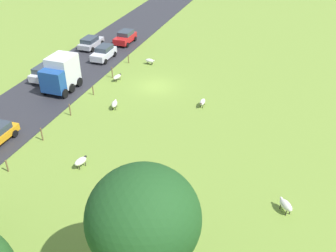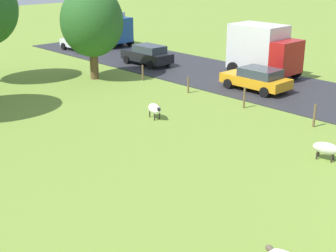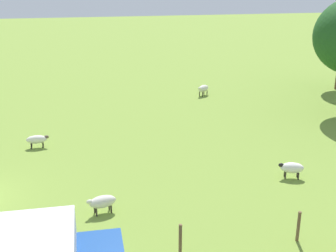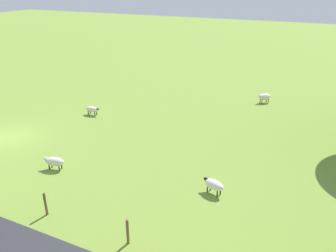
{
  "view_description": "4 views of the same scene",
  "coord_description": "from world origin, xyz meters",
  "px_view_note": "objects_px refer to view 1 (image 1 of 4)",
  "views": [
    {
      "loc": [
        -13.71,
        35.16,
        18.56
      ],
      "look_at": [
        -4.82,
        9.65,
        1.58
      ],
      "focal_mm": 40.83,
      "sensor_mm": 36.0,
      "label": 1
    },
    {
      "loc": [
        -15.8,
        -3.0,
        8.21
      ],
      "look_at": [
        -2.45,
        11.07,
        1.32
      ],
      "focal_mm": 50.72,
      "sensor_mm": 36.0,
      "label": 2
    },
    {
      "loc": [
        18.61,
        5.54,
        9.63
      ],
      "look_at": [
        -5.65,
        10.22,
        0.92
      ],
      "focal_mm": 47.63,
      "sensor_mm": 36.0,
      "label": 3
    },
    {
      "loc": [
        14.87,
        19.29,
        10.35
      ],
      "look_at": [
        -3.37,
        10.76,
        1.54
      ],
      "focal_mm": 36.25,
      "sensor_mm": 36.0,
      "label": 4
    }
  ],
  "objects_px": {
    "sheep_4": "(81,161)",
    "truck_2": "(61,74)",
    "sheep_2": "(202,102)",
    "sheep_0": "(114,104)",
    "tree_3": "(143,219)",
    "sheep_1": "(117,77)",
    "sheep_5": "(150,61)",
    "car_7": "(125,37)",
    "car_3": "(91,42)",
    "sheep_3": "(286,205)",
    "car_4": "(45,72)",
    "car_1": "(104,53)"
  },
  "relations": [
    {
      "from": "sheep_4",
      "to": "car_3",
      "type": "bearing_deg",
      "value": -62.77
    },
    {
      "from": "sheep_4",
      "to": "truck_2",
      "type": "relative_size",
      "value": 0.31
    },
    {
      "from": "sheep_0",
      "to": "car_7",
      "type": "relative_size",
      "value": 0.32
    },
    {
      "from": "sheep_4",
      "to": "car_4",
      "type": "xyz_separation_m",
      "value": [
        11.91,
        -12.7,
        0.36
      ]
    },
    {
      "from": "sheep_3",
      "to": "car_4",
      "type": "height_order",
      "value": "car_4"
    },
    {
      "from": "tree_3",
      "to": "car_7",
      "type": "relative_size",
      "value": 1.98
    },
    {
      "from": "sheep_0",
      "to": "sheep_4",
      "type": "height_order",
      "value": "sheep_4"
    },
    {
      "from": "sheep_0",
      "to": "sheep_5",
      "type": "height_order",
      "value": "sheep_0"
    },
    {
      "from": "car_3",
      "to": "car_7",
      "type": "xyz_separation_m",
      "value": [
        -3.64,
        -3.17,
        0.09
      ]
    },
    {
      "from": "car_1",
      "to": "car_3",
      "type": "height_order",
      "value": "car_1"
    },
    {
      "from": "sheep_1",
      "to": "sheep_5",
      "type": "xyz_separation_m",
      "value": [
        -1.76,
        -5.54,
        0.01
      ]
    },
    {
      "from": "sheep_5",
      "to": "car_3",
      "type": "bearing_deg",
      "value": -15.11
    },
    {
      "from": "truck_2",
      "to": "car_3",
      "type": "bearing_deg",
      "value": -74.69
    },
    {
      "from": "sheep_5",
      "to": "truck_2",
      "type": "bearing_deg",
      "value": 56.93
    },
    {
      "from": "tree_3",
      "to": "car_7",
      "type": "bearing_deg",
      "value": -63.7
    },
    {
      "from": "car_1",
      "to": "sheep_3",
      "type": "bearing_deg",
      "value": 140.06
    },
    {
      "from": "sheep_1",
      "to": "car_1",
      "type": "bearing_deg",
      "value": -50.03
    },
    {
      "from": "truck_2",
      "to": "car_3",
      "type": "distance_m",
      "value": 12.66
    },
    {
      "from": "sheep_3",
      "to": "tree_3",
      "type": "relative_size",
      "value": 0.16
    },
    {
      "from": "truck_2",
      "to": "car_4",
      "type": "height_order",
      "value": "truck_2"
    },
    {
      "from": "sheep_3",
      "to": "car_1",
      "type": "relative_size",
      "value": 0.31
    },
    {
      "from": "sheep_2",
      "to": "car_3",
      "type": "bearing_deg",
      "value": -30.3
    },
    {
      "from": "sheep_4",
      "to": "tree_3",
      "type": "relative_size",
      "value": 0.16
    },
    {
      "from": "sheep_3",
      "to": "sheep_5",
      "type": "relative_size",
      "value": 0.99
    },
    {
      "from": "truck_2",
      "to": "car_1",
      "type": "bearing_deg",
      "value": -91.24
    },
    {
      "from": "sheep_5",
      "to": "sheep_3",
      "type": "bearing_deg",
      "value": 131.1
    },
    {
      "from": "sheep_2",
      "to": "sheep_4",
      "type": "height_order",
      "value": "sheep_4"
    },
    {
      "from": "sheep_4",
      "to": "sheep_2",
      "type": "bearing_deg",
      "value": -117.25
    },
    {
      "from": "sheep_0",
      "to": "car_3",
      "type": "height_order",
      "value": "car_3"
    },
    {
      "from": "car_1",
      "to": "sheep_1",
      "type": "bearing_deg",
      "value": 129.97
    },
    {
      "from": "sheep_1",
      "to": "sheep_2",
      "type": "relative_size",
      "value": 1.06
    },
    {
      "from": "sheep_5",
      "to": "tree_3",
      "type": "height_order",
      "value": "tree_3"
    },
    {
      "from": "tree_3",
      "to": "truck_2",
      "type": "distance_m",
      "value": 26.29
    },
    {
      "from": "sheep_1",
      "to": "sheep_2",
      "type": "xyz_separation_m",
      "value": [
        -10.56,
        2.61,
        0.03
      ]
    },
    {
      "from": "sheep_0",
      "to": "car_4",
      "type": "distance_m",
      "value": 10.89
    },
    {
      "from": "sheep_5",
      "to": "car_3",
      "type": "height_order",
      "value": "car_3"
    },
    {
      "from": "sheep_3",
      "to": "sheep_4",
      "type": "relative_size",
      "value": 0.98
    },
    {
      "from": "tree_3",
      "to": "car_4",
      "type": "height_order",
      "value": "tree_3"
    },
    {
      "from": "sheep_5",
      "to": "truck_2",
      "type": "relative_size",
      "value": 0.31
    },
    {
      "from": "car_1",
      "to": "car_4",
      "type": "height_order",
      "value": "car_1"
    },
    {
      "from": "sheep_2",
      "to": "car_7",
      "type": "distance_m",
      "value": 20.26
    },
    {
      "from": "car_4",
      "to": "sheep_4",
      "type": "bearing_deg",
      "value": 133.17
    },
    {
      "from": "sheep_2",
      "to": "sheep_1",
      "type": "bearing_deg",
      "value": -13.9
    },
    {
      "from": "sheep_0",
      "to": "car_7",
      "type": "height_order",
      "value": "car_7"
    },
    {
      "from": "car_4",
      "to": "car_3",
      "type": "bearing_deg",
      "value": -89.83
    },
    {
      "from": "sheep_5",
      "to": "tree_3",
      "type": "relative_size",
      "value": 0.16
    },
    {
      "from": "sheep_0",
      "to": "sheep_1",
      "type": "distance_m",
      "value": 6.4
    },
    {
      "from": "sheep_2",
      "to": "truck_2",
      "type": "bearing_deg",
      "value": 5.42
    },
    {
      "from": "sheep_4",
      "to": "truck_2",
      "type": "bearing_deg",
      "value": -52.05
    },
    {
      "from": "sheep_0",
      "to": "car_1",
      "type": "bearing_deg",
      "value": -58.19
    }
  ]
}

